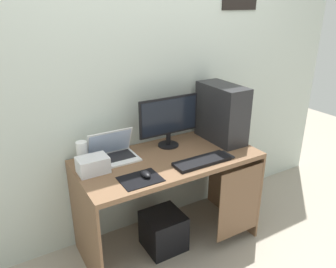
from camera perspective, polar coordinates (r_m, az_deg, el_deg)
ground_plane at (r=2.83m, az=0.00°, el=-17.94°), size 8.00×8.00×0.00m
wall_back at (r=2.54m, az=-4.21°, el=10.31°), size 4.00×0.05×2.60m
desk at (r=2.48m, az=0.48°, el=-7.35°), size 1.33×0.65×0.76m
pc_tower at (r=2.66m, az=9.23°, el=3.60°), size 0.21×0.44×0.45m
monitor at (r=2.50m, az=0.16°, el=2.51°), size 0.50×0.16×0.39m
laptop at (r=2.40m, az=-9.56°, el=-3.30°), size 0.34×0.23×0.21m
speaker at (r=2.36m, az=-14.59°, el=-3.16°), size 0.07×0.07×0.16m
projector at (r=2.23m, az=-12.84°, el=-5.22°), size 0.20×0.14×0.11m
keyboard at (r=2.33m, az=5.91°, el=-4.69°), size 0.42×0.14×0.02m
mousepad at (r=2.13m, az=-4.80°, el=-7.77°), size 0.26×0.20×0.00m
mouse_left at (r=2.14m, az=-3.84°, el=-6.91°), size 0.06×0.10×0.03m
cell_phone at (r=2.46m, az=9.92°, el=-3.62°), size 0.07×0.13×0.01m
subwoofer at (r=2.69m, az=-0.79°, el=-16.35°), size 0.30×0.30×0.30m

